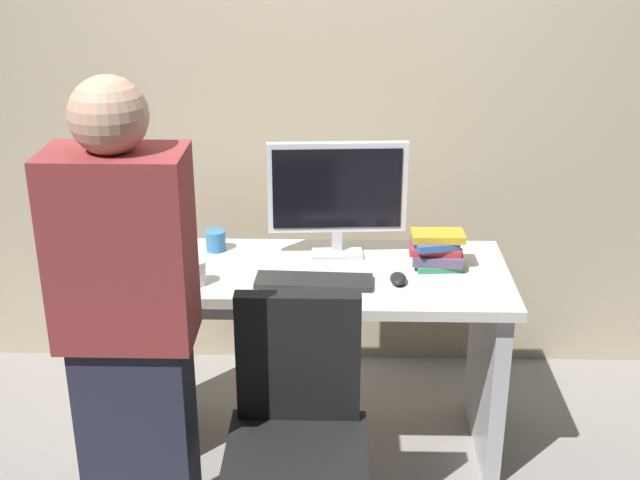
{
  "coord_description": "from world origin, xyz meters",
  "views": [
    {
      "loc": [
        0.07,
        -2.92,
        2.08
      ],
      "look_at": [
        0.0,
        -0.05,
        0.91
      ],
      "focal_mm": 47.45,
      "sensor_mm": 36.0,
      "label": 1
    }
  ],
  "objects_px": {
    "person_at_desk": "(130,340)",
    "keyboard": "(314,281)",
    "book_stack": "(437,250)",
    "office_chair": "(297,458)",
    "cup_by_monitor": "(216,241)",
    "mouse": "(398,279)",
    "desk": "(320,327)",
    "monitor": "(337,192)",
    "cup_near_keyboard": "(195,273)"
  },
  "relations": [
    {
      "from": "keyboard",
      "to": "cup_near_keyboard",
      "type": "distance_m",
      "value": 0.43
    },
    {
      "from": "person_at_desk",
      "to": "desk",
      "type": "bearing_deg",
      "value": 51.44
    },
    {
      "from": "office_chair",
      "to": "keyboard",
      "type": "bearing_deg",
      "value": 86.6
    },
    {
      "from": "keyboard",
      "to": "office_chair",
      "type": "bearing_deg",
      "value": -90.68
    },
    {
      "from": "desk",
      "to": "book_stack",
      "type": "distance_m",
      "value": 0.54
    },
    {
      "from": "keyboard",
      "to": "mouse",
      "type": "xyz_separation_m",
      "value": [
        0.31,
        0.01,
        0.01
      ]
    },
    {
      "from": "cup_near_keyboard",
      "to": "office_chair",
      "type": "bearing_deg",
      "value": -55.86
    },
    {
      "from": "mouse",
      "to": "desk",
      "type": "bearing_deg",
      "value": 162.06
    },
    {
      "from": "person_at_desk",
      "to": "keyboard",
      "type": "height_order",
      "value": "person_at_desk"
    },
    {
      "from": "monitor",
      "to": "cup_near_keyboard",
      "type": "height_order",
      "value": "monitor"
    },
    {
      "from": "keyboard",
      "to": "cup_near_keyboard",
      "type": "xyz_separation_m",
      "value": [
        -0.43,
        -0.01,
        0.04
      ]
    },
    {
      "from": "desk",
      "to": "monitor",
      "type": "bearing_deg",
      "value": 70.86
    },
    {
      "from": "person_at_desk",
      "to": "keyboard",
      "type": "xyz_separation_m",
      "value": [
        0.53,
        0.59,
        -0.07
      ]
    },
    {
      "from": "desk",
      "to": "cup_by_monitor",
      "type": "relative_size",
      "value": 17.53
    },
    {
      "from": "monitor",
      "to": "mouse",
      "type": "height_order",
      "value": "monitor"
    },
    {
      "from": "person_at_desk",
      "to": "mouse",
      "type": "height_order",
      "value": "person_at_desk"
    },
    {
      "from": "desk",
      "to": "office_chair",
      "type": "xyz_separation_m",
      "value": [
        -0.06,
        -0.71,
        -0.09
      ]
    },
    {
      "from": "mouse",
      "to": "cup_by_monitor",
      "type": "height_order",
      "value": "cup_by_monitor"
    },
    {
      "from": "person_at_desk",
      "to": "monitor",
      "type": "bearing_deg",
      "value": 54.78
    },
    {
      "from": "office_chair",
      "to": "cup_near_keyboard",
      "type": "relative_size",
      "value": 10.13
    },
    {
      "from": "person_at_desk",
      "to": "mouse",
      "type": "xyz_separation_m",
      "value": [
        0.84,
        0.6,
        -0.07
      ]
    },
    {
      "from": "cup_near_keyboard",
      "to": "cup_by_monitor",
      "type": "distance_m",
      "value": 0.32
    },
    {
      "from": "mouse",
      "to": "cup_near_keyboard",
      "type": "distance_m",
      "value": 0.74
    },
    {
      "from": "person_at_desk",
      "to": "cup_by_monitor",
      "type": "xyz_separation_m",
      "value": [
        0.13,
        0.9,
        -0.04
      ]
    },
    {
      "from": "office_chair",
      "to": "cup_by_monitor",
      "type": "bearing_deg",
      "value": 112.01
    },
    {
      "from": "desk",
      "to": "monitor",
      "type": "distance_m",
      "value": 0.53
    },
    {
      "from": "office_chair",
      "to": "person_at_desk",
      "type": "relative_size",
      "value": 0.57
    },
    {
      "from": "office_chair",
      "to": "person_at_desk",
      "type": "xyz_separation_m",
      "value": [
        -0.5,
        0.01,
        0.41
      ]
    },
    {
      "from": "book_stack",
      "to": "keyboard",
      "type": "bearing_deg",
      "value": -160.61
    },
    {
      "from": "office_chair",
      "to": "cup_by_monitor",
      "type": "height_order",
      "value": "office_chair"
    },
    {
      "from": "person_at_desk",
      "to": "book_stack",
      "type": "bearing_deg",
      "value": 37.03
    },
    {
      "from": "keyboard",
      "to": "desk",
      "type": "bearing_deg",
      "value": 81.59
    },
    {
      "from": "office_chair",
      "to": "mouse",
      "type": "xyz_separation_m",
      "value": [
        0.34,
        0.61,
        0.35
      ]
    },
    {
      "from": "mouse",
      "to": "book_stack",
      "type": "xyz_separation_m",
      "value": [
        0.15,
        0.15,
        0.05
      ]
    },
    {
      "from": "office_chair",
      "to": "person_at_desk",
      "type": "distance_m",
      "value": 0.65
    },
    {
      "from": "keyboard",
      "to": "person_at_desk",
      "type": "bearing_deg",
      "value": -129.46
    },
    {
      "from": "person_at_desk",
      "to": "cup_near_keyboard",
      "type": "relative_size",
      "value": 17.67
    },
    {
      "from": "office_chair",
      "to": "monitor",
      "type": "height_order",
      "value": "monitor"
    },
    {
      "from": "person_at_desk",
      "to": "monitor",
      "type": "height_order",
      "value": "person_at_desk"
    },
    {
      "from": "book_stack",
      "to": "cup_by_monitor",
      "type": "bearing_deg",
      "value": 170.52
    },
    {
      "from": "cup_near_keyboard",
      "to": "cup_by_monitor",
      "type": "bearing_deg",
      "value": 84.75
    },
    {
      "from": "office_chair",
      "to": "mouse",
      "type": "relative_size",
      "value": 9.4
    },
    {
      "from": "desk",
      "to": "cup_by_monitor",
      "type": "height_order",
      "value": "cup_by_monitor"
    },
    {
      "from": "desk",
      "to": "mouse",
      "type": "xyz_separation_m",
      "value": [
        0.29,
        -0.09,
        0.25
      ]
    },
    {
      "from": "keyboard",
      "to": "cup_near_keyboard",
      "type": "bearing_deg",
      "value": -175.31
    },
    {
      "from": "desk",
      "to": "keyboard",
      "type": "relative_size",
      "value": 3.34
    },
    {
      "from": "cup_near_keyboard",
      "to": "desk",
      "type": "bearing_deg",
      "value": 15.09
    },
    {
      "from": "person_at_desk",
      "to": "book_stack",
      "type": "distance_m",
      "value": 1.25
    },
    {
      "from": "monitor",
      "to": "office_chair",
      "type": "bearing_deg",
      "value": -97.63
    },
    {
      "from": "office_chair",
      "to": "cup_by_monitor",
      "type": "relative_size",
      "value": 11.49
    }
  ]
}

